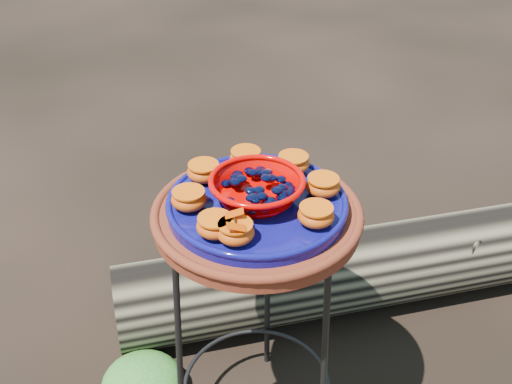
# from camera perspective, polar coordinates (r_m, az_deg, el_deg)

# --- Properties ---
(plant_stand) EXTENTS (0.44, 0.44, 0.70)m
(plant_stand) POSITION_cam_1_polar(r_m,az_deg,el_deg) (1.70, 0.07, -12.39)
(plant_stand) COLOR black
(plant_stand) RESTS_ON ground
(terracotta_saucer) EXTENTS (0.47, 0.47, 0.04)m
(terracotta_saucer) POSITION_cam_1_polar(r_m,az_deg,el_deg) (1.45, 0.09, -2.26)
(terracotta_saucer) COLOR #542617
(terracotta_saucer) RESTS_ON plant_stand
(cobalt_plate) EXTENTS (0.40, 0.40, 0.03)m
(cobalt_plate) POSITION_cam_1_polar(r_m,az_deg,el_deg) (1.43, 0.09, -1.21)
(cobalt_plate) COLOR #08023A
(cobalt_plate) RESTS_ON terracotta_saucer
(red_bowl) EXTENTS (0.20, 0.20, 0.06)m
(red_bowl) POSITION_cam_1_polar(r_m,az_deg,el_deg) (1.41, 0.09, 0.16)
(red_bowl) COLOR #C90200
(red_bowl) RESTS_ON cobalt_plate
(glass_gems) EXTENTS (0.16, 0.16, 0.03)m
(glass_gems) POSITION_cam_1_polar(r_m,az_deg,el_deg) (1.39, 0.09, 1.58)
(glass_gems) COLOR black
(glass_gems) RESTS_ON red_bowl
(orange_half_0) EXTENTS (0.08, 0.08, 0.04)m
(orange_half_0) POSITION_cam_1_polar(r_m,az_deg,el_deg) (1.30, -1.83, -3.60)
(orange_half_0) COLOR #AA4410
(orange_half_0) RESTS_ON cobalt_plate
(orange_half_1) EXTENTS (0.08, 0.08, 0.04)m
(orange_half_1) POSITION_cam_1_polar(r_m,az_deg,el_deg) (1.35, 5.35, -2.09)
(orange_half_1) COLOR #AA4410
(orange_half_1) RESTS_ON cobalt_plate
(orange_half_2) EXTENTS (0.08, 0.08, 0.04)m
(orange_half_2) POSITION_cam_1_polar(r_m,az_deg,el_deg) (1.44, 5.98, 0.53)
(orange_half_2) COLOR #AA4410
(orange_half_2) RESTS_ON cobalt_plate
(orange_half_3) EXTENTS (0.08, 0.08, 0.04)m
(orange_half_3) POSITION_cam_1_polar(r_m,az_deg,el_deg) (1.52, 3.33, 2.54)
(orange_half_3) COLOR #AA4410
(orange_half_3) RESTS_ON cobalt_plate
(orange_half_4) EXTENTS (0.08, 0.08, 0.04)m
(orange_half_4) POSITION_cam_1_polar(r_m,az_deg,el_deg) (1.54, -0.91, 3.02)
(orange_half_4) COLOR #AA4410
(orange_half_4) RESTS_ON cobalt_plate
(orange_half_5) EXTENTS (0.08, 0.08, 0.04)m
(orange_half_5) POSITION_cam_1_polar(r_m,az_deg,el_deg) (1.49, -4.67, 1.79)
(orange_half_5) COLOR #AA4410
(orange_half_5) RESTS_ON cobalt_plate
(orange_half_6) EXTENTS (0.08, 0.08, 0.04)m
(orange_half_6) POSITION_cam_1_polar(r_m,az_deg,el_deg) (1.40, -5.99, -0.66)
(orange_half_6) COLOR #AA4410
(orange_half_6) RESTS_ON cobalt_plate
(orange_half_7) EXTENTS (0.08, 0.08, 0.04)m
(orange_half_7) POSITION_cam_1_polar(r_m,az_deg,el_deg) (1.32, -3.66, -3.05)
(orange_half_7) COLOR #AA4410
(orange_half_7) RESTS_ON cobalt_plate
(butterfly) EXTENTS (0.09, 0.07, 0.01)m
(butterfly) POSITION_cam_1_polar(r_m,az_deg,el_deg) (1.28, -1.86, -2.57)
(butterfly) COLOR #C13800
(butterfly) RESTS_ON orange_half_0
(driftwood_log) EXTENTS (1.54, 0.94, 0.28)m
(driftwood_log) POSITION_cam_1_polar(r_m,az_deg,el_deg) (2.21, 7.52, -7.05)
(driftwood_log) COLOR black
(driftwood_log) RESTS_ON ground
(foliage_left) EXTENTS (0.24, 0.24, 0.12)m
(foliage_left) POSITION_cam_1_polar(r_m,az_deg,el_deg) (1.99, -10.06, -16.30)
(foliage_left) COLOR #20601C
(foliage_left) RESTS_ON ground
(foliage_back) EXTENTS (0.33, 0.33, 0.16)m
(foliage_back) POSITION_cam_1_polar(r_m,az_deg,el_deg) (2.24, -1.00, -7.87)
(foliage_back) COLOR #20601C
(foliage_back) RESTS_ON ground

